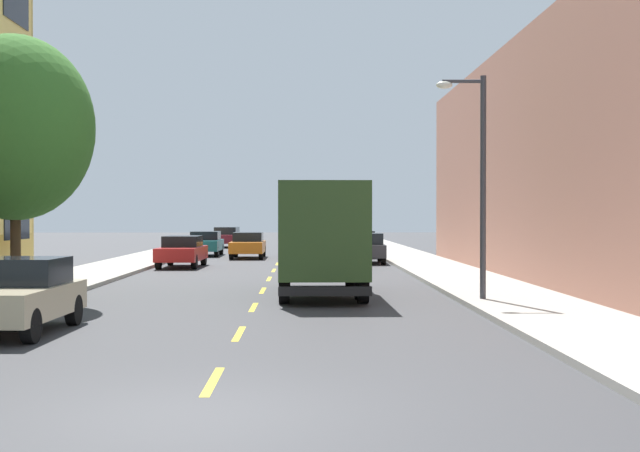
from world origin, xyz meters
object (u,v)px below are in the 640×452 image
(street_lamp, at_px, (477,168))
(parked_hatchback_charcoal, at_px, (366,248))
(delivery_box_truck, at_px, (321,232))
(parked_wagon_burgundy, at_px, (227,236))
(parked_hatchback_champagne, at_px, (18,296))
(street_tree_second, at_px, (15,128))
(parked_sedan_red, at_px, (182,251))
(parked_sedan_teal, at_px, (205,243))
(parked_hatchback_forest, at_px, (360,244))
(moving_orange_sedan, at_px, (248,245))

(street_lamp, height_order, parked_hatchback_charcoal, street_lamp)
(delivery_box_truck, distance_m, parked_wagon_burgundy, 39.52)
(parked_hatchback_champagne, height_order, parked_wagon_burgundy, same)
(street_tree_second, xyz_separation_m, parked_sedan_red, (2.12, 16.51, -3.96))
(parked_sedan_teal, relative_size, parked_sedan_red, 1.00)
(delivery_box_truck, distance_m, parked_hatchback_forest, 23.46)
(street_lamp, bearing_deg, parked_sedan_red, 121.50)
(street_lamp, xyz_separation_m, parked_hatchback_charcoal, (-1.55, 19.68, -2.89))
(street_lamp, relative_size, parked_hatchback_forest, 1.48)
(parked_hatchback_charcoal, xyz_separation_m, parked_sedan_teal, (-8.86, 8.18, -0.01))
(parked_wagon_burgundy, bearing_deg, moving_orange_sedan, -80.86)
(parked_sedan_teal, bearing_deg, parked_hatchback_champagne, -89.98)
(street_lamp, xyz_separation_m, parked_sedan_teal, (-10.41, 27.86, -2.90))
(parked_hatchback_forest, bearing_deg, parked_sedan_red, -133.61)
(parked_hatchback_charcoal, distance_m, moving_orange_sedan, 8.15)
(street_lamp, bearing_deg, parked_sedan_teal, 110.49)
(parked_hatchback_forest, xyz_separation_m, parked_sedan_red, (-8.75, -9.18, -0.01))
(parked_hatchback_champagne, relative_size, parked_wagon_burgundy, 0.85)
(street_lamp, relative_size, parked_hatchback_champagne, 1.47)
(street_tree_second, height_order, moving_orange_sedan, street_tree_second)
(street_lamp, distance_m, parked_hatchback_forest, 26.04)
(street_lamp, height_order, parked_sedan_teal, street_lamp)
(parked_hatchback_forest, bearing_deg, delivery_box_truck, -96.54)
(parked_hatchback_champagne, height_order, moving_orange_sedan, parked_hatchback_champagne)
(parked_hatchback_charcoal, xyz_separation_m, moving_orange_sedan, (-6.18, 5.31, -0.01))
(street_tree_second, distance_m, moving_orange_sedan, 25.58)
(street_tree_second, xyz_separation_m, parked_wagon_burgundy, (1.94, 41.41, -3.90))
(parked_hatchback_champagne, distance_m, moving_orange_sedan, 30.67)
(street_tree_second, bearing_deg, street_lamp, -0.68)
(street_tree_second, relative_size, parked_sedan_red, 1.56)
(parked_hatchback_forest, xyz_separation_m, parked_sedan_teal, (-8.95, 2.02, -0.01))
(street_lamp, height_order, parked_wagon_burgundy, street_lamp)
(parked_sedan_teal, height_order, parked_wagon_burgundy, parked_wagon_burgundy)
(parked_hatchback_charcoal, distance_m, parked_sedan_teal, 12.06)
(delivery_box_truck, xyz_separation_m, parked_hatchback_champagne, (-6.27, -8.12, -1.12))
(parked_hatchback_champagne, bearing_deg, parked_hatchback_forest, 74.11)
(parked_hatchback_charcoal, distance_m, parked_sedan_red, 9.17)
(parked_hatchback_charcoal, relative_size, moving_orange_sedan, 0.90)
(parked_hatchback_forest, height_order, moving_orange_sedan, parked_hatchback_forest)
(street_tree_second, height_order, parked_sedan_teal, street_tree_second)
(street_tree_second, distance_m, parked_hatchback_forest, 28.18)
(delivery_box_truck, bearing_deg, street_lamp, -31.76)
(street_lamp, relative_size, parked_hatchback_charcoal, 1.48)
(street_tree_second, bearing_deg, parked_hatchback_charcoal, 61.10)
(parked_hatchback_charcoal, bearing_deg, moving_orange_sedan, 139.32)
(parked_hatchback_charcoal, distance_m, parked_wagon_burgundy, 23.60)
(parked_sedan_red, bearing_deg, street_tree_second, -97.32)
(delivery_box_truck, relative_size, parked_sedan_red, 1.69)
(parked_hatchback_champagne, bearing_deg, street_tree_second, 108.68)
(parked_sedan_red, height_order, moving_orange_sedan, same)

